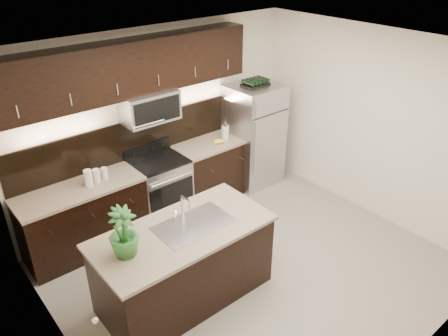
% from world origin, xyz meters
% --- Properties ---
extents(ground, '(4.50, 4.50, 0.00)m').
position_xyz_m(ground, '(0.00, 0.00, 0.00)').
color(ground, gray).
rests_on(ground, ground).
extents(room_walls, '(4.52, 4.02, 2.71)m').
position_xyz_m(room_walls, '(-0.11, -0.04, 1.70)').
color(room_walls, silver).
rests_on(room_walls, ground).
extents(counter_run, '(3.51, 0.65, 0.94)m').
position_xyz_m(counter_run, '(-0.46, 1.69, 0.47)').
color(counter_run, black).
rests_on(counter_run, ground).
extents(upper_fixtures, '(3.49, 0.40, 1.66)m').
position_xyz_m(upper_fixtures, '(-0.43, 1.84, 2.14)').
color(upper_fixtures, black).
rests_on(upper_fixtures, counter_run).
extents(island, '(1.96, 0.96, 0.94)m').
position_xyz_m(island, '(-0.92, 0.14, 0.47)').
color(island, black).
rests_on(island, ground).
extents(sink_faucet, '(0.84, 0.50, 0.28)m').
position_xyz_m(sink_faucet, '(-0.77, 0.15, 0.96)').
color(sink_faucet, silver).
rests_on(sink_faucet, island).
extents(refrigerator, '(0.81, 0.73, 1.67)m').
position_xyz_m(refrigerator, '(1.53, 1.63, 0.84)').
color(refrigerator, '#B2B2B7').
rests_on(refrigerator, ground).
extents(wine_rack, '(0.41, 0.26, 0.10)m').
position_xyz_m(wine_rack, '(1.53, 1.63, 1.72)').
color(wine_rack, black).
rests_on(wine_rack, refrigerator).
extents(plant, '(0.38, 0.38, 0.53)m').
position_xyz_m(plant, '(-1.58, 0.17, 1.20)').
color(plant, '#275D25').
rests_on(plant, island).
extents(canisters, '(0.33, 0.14, 0.22)m').
position_xyz_m(canisters, '(-1.20, 1.66, 1.04)').
color(canisters, silver).
rests_on(canisters, counter_run).
extents(french_press, '(0.12, 0.12, 0.34)m').
position_xyz_m(french_press, '(0.93, 1.64, 1.07)').
color(french_press, silver).
rests_on(french_press, counter_run).
extents(bananas, '(0.21, 0.18, 0.05)m').
position_xyz_m(bananas, '(0.71, 1.61, 0.97)').
color(bananas, yellow).
rests_on(bananas, counter_run).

